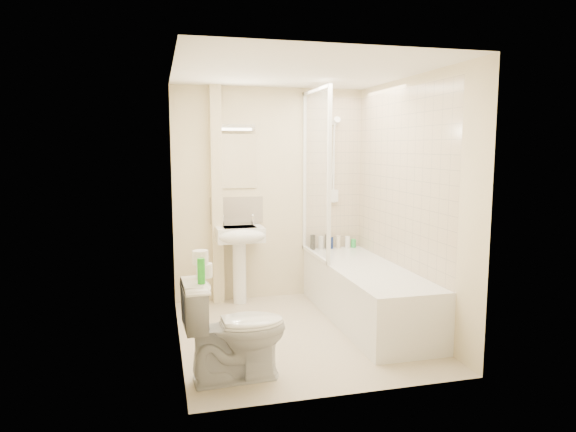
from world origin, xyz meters
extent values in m
plane|color=beige|center=(0.00, 0.00, 0.00)|extent=(2.50, 2.50, 0.00)
cube|color=beige|center=(0.00, 1.25, 1.20)|extent=(2.20, 0.02, 2.40)
cube|color=beige|center=(-1.10, 0.00, 1.20)|extent=(0.02, 2.50, 2.40)
cube|color=beige|center=(1.10, 0.00, 1.20)|extent=(0.02, 2.50, 2.40)
cube|color=white|center=(0.00, 0.00, 2.40)|extent=(2.20, 2.50, 0.02)
cube|color=beige|center=(0.75, 1.24, 1.42)|extent=(0.70, 0.01, 1.75)
cube|color=beige|center=(1.09, 0.20, 1.42)|extent=(0.01, 2.10, 1.75)
cube|color=beige|center=(-0.62, 1.19, 1.20)|extent=(0.12, 0.12, 2.40)
cube|color=beige|center=(-0.39, 1.24, 1.03)|extent=(0.60, 0.02, 0.30)
cube|color=white|center=(-0.39, 1.24, 1.58)|extent=(0.46, 0.01, 0.60)
cube|color=silver|center=(-0.39, 1.22, 1.95)|extent=(0.42, 0.07, 0.07)
cube|color=white|center=(0.75, 0.20, 0.28)|extent=(0.70, 2.10, 0.55)
cube|color=white|center=(0.75, 0.20, 0.49)|extent=(0.56, 1.96, 0.05)
cube|color=white|center=(0.40, 0.80, 1.45)|extent=(0.01, 0.90, 1.80)
cube|color=white|center=(0.40, 1.23, 1.45)|extent=(0.04, 0.04, 1.80)
cube|color=white|center=(0.40, 0.35, 1.45)|extent=(0.04, 0.04, 1.80)
cube|color=white|center=(0.40, 0.80, 2.33)|extent=(0.04, 0.90, 0.04)
cube|color=white|center=(0.40, 0.80, 0.57)|extent=(0.04, 0.90, 0.03)
cylinder|color=white|center=(0.75, 1.22, 1.55)|extent=(0.02, 0.02, 0.90)
cylinder|color=white|center=(0.75, 1.22, 1.10)|extent=(0.05, 0.05, 0.02)
cylinder|color=white|center=(0.75, 1.22, 2.00)|extent=(0.05, 0.05, 0.02)
cylinder|color=white|center=(0.75, 1.15, 2.03)|extent=(0.08, 0.11, 0.11)
cube|color=white|center=(0.75, 1.21, 1.17)|extent=(0.10, 0.05, 0.14)
cylinder|color=white|center=(0.73, 1.19, 1.60)|extent=(0.01, 0.13, 0.84)
cylinder|color=white|center=(-0.39, 1.08, 0.35)|extent=(0.15, 0.15, 0.69)
cube|color=white|center=(-0.39, 1.05, 0.79)|extent=(0.51, 0.40, 0.16)
ellipsoid|color=white|center=(-0.39, 0.88, 0.79)|extent=(0.51, 0.22, 0.16)
cube|color=silver|center=(-0.39, 1.05, 0.85)|extent=(0.36, 0.26, 0.04)
cylinder|color=white|center=(-0.56, 1.16, 0.92)|extent=(0.03, 0.03, 0.10)
cylinder|color=white|center=(-0.23, 1.16, 0.92)|extent=(0.03, 0.03, 0.10)
sphere|color=white|center=(-0.56, 1.16, 0.97)|extent=(0.04, 0.04, 0.04)
sphere|color=white|center=(-0.23, 1.16, 0.97)|extent=(0.04, 0.04, 0.04)
cylinder|color=black|center=(0.48, 1.16, 0.64)|extent=(0.06, 0.06, 0.17)
cylinder|color=silver|center=(0.58, 1.16, 0.63)|extent=(0.06, 0.06, 0.15)
cylinder|color=black|center=(0.66, 1.16, 0.64)|extent=(0.05, 0.05, 0.17)
cylinder|color=navy|center=(0.71, 1.16, 0.62)|extent=(0.05, 0.05, 0.14)
cylinder|color=beige|center=(0.80, 1.16, 0.63)|extent=(0.05, 0.05, 0.15)
cylinder|color=white|center=(0.91, 1.16, 0.62)|extent=(0.06, 0.06, 0.14)
cylinder|color=green|center=(0.99, 1.16, 0.60)|extent=(0.06, 0.06, 0.10)
imported|color=white|center=(-0.72, -0.80, 0.39)|extent=(0.50, 0.80, 0.78)
cylinder|color=white|center=(-0.93, -0.71, 0.83)|extent=(0.12, 0.12, 0.10)
cylinder|color=white|center=(-0.96, -0.71, 0.93)|extent=(0.12, 0.12, 0.10)
cylinder|color=green|center=(-0.97, -0.89, 0.87)|extent=(0.05, 0.05, 0.18)
camera|label=1|loc=(-1.24, -4.47, 1.74)|focal=32.00mm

